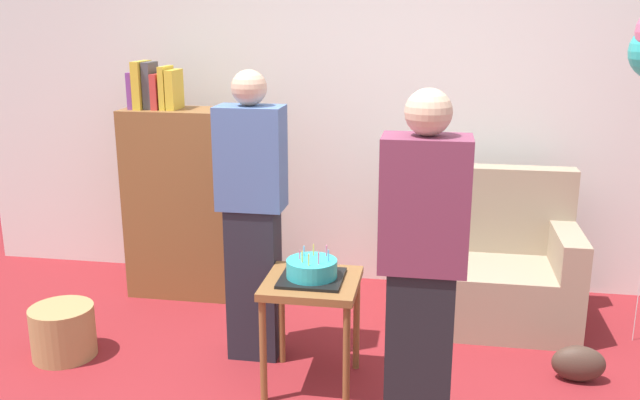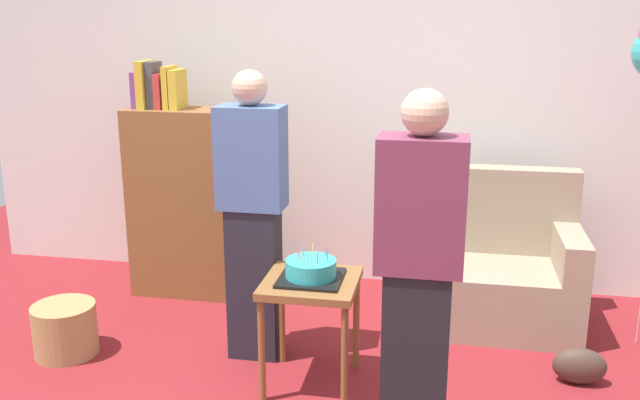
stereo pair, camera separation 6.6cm
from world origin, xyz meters
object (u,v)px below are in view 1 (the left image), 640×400
side_table (312,296)px  handbag (579,364)px  bookshelf (186,199)px  couch (485,268)px  person_holding_cake (422,280)px  birthday_cake (312,270)px  wicker_basket (63,332)px  person_blowing_candles (252,216)px

side_table → handbag: side_table is taller
bookshelf → handbag: size_ratio=5.76×
couch → bookshelf: bookshelf is taller
person_holding_cake → birthday_cake: bearing=-24.6°
bookshelf → handbag: bookshelf is taller
person_holding_cake → wicker_basket: bearing=1.8°
birthday_cake → wicker_basket: 1.55m
side_table → person_blowing_candles: size_ratio=0.36×
birthday_cake → person_holding_cake: size_ratio=0.20×
couch → side_table: couch is taller
birthday_cake → wicker_basket: birthday_cake is taller
couch → handbag: (0.46, -0.74, -0.24)m
bookshelf → person_holding_cake: size_ratio=0.99×
person_blowing_candles → couch: bearing=41.9°
couch → birthday_cake: (-0.94, -1.01, 0.30)m
side_table → person_blowing_candles: 0.58m
side_table → person_holding_cake: bearing=-42.3°
bookshelf → side_table: 1.56m
couch → handbag: size_ratio=3.93×
couch → bookshelf: bearing=177.2°
person_blowing_candles → handbag: 1.93m
person_blowing_candles → person_holding_cake: same height
wicker_basket → handbag: wicker_basket is taller
couch → side_table: 1.39m
birthday_cake → handbag: size_ratio=1.14×
bookshelf → birthday_cake: bookshelf is taller
wicker_basket → person_blowing_candles: bearing=11.0°
wicker_basket → side_table: bearing=-2.7°
birthday_cake → person_blowing_candles: person_blowing_candles is taller
birthday_cake → person_blowing_candles: (-0.38, 0.28, 0.19)m
wicker_basket → couch: bearing=21.3°
couch → birthday_cake: couch is taller
couch → birthday_cake: 1.41m
couch → person_holding_cake: size_ratio=0.67×
birthday_cake → handbag: birthday_cake is taller
birthday_cake → person_holding_cake: 0.78m
couch → handbag: couch is taller
bookshelf → person_blowing_candles: 1.09m
couch → handbag: 0.90m
couch → wicker_basket: 2.59m
couch → person_holding_cake: 1.64m
side_table → handbag: bearing=11.0°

